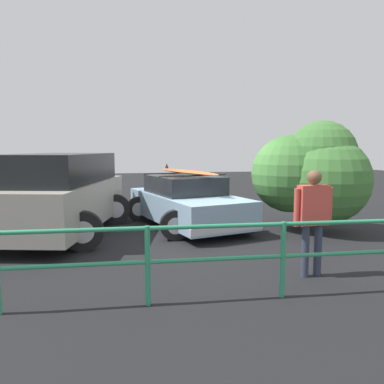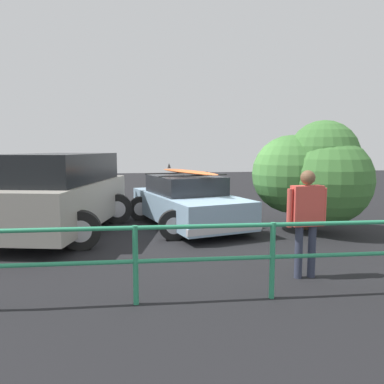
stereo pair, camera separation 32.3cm
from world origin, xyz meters
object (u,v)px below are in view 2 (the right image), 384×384
at_px(sedan_car, 187,202).
at_px(suv_car, 62,193).
at_px(person_bystander, 307,214).
at_px(bush_near_left, 312,172).

distance_m(sedan_car, suv_car, 3.06).
xyz_separation_m(person_bystander, bush_near_left, (-1.65, -3.02, 0.43)).
bearing_deg(sedan_car, suv_car, 7.65).
bearing_deg(sedan_car, bush_near_left, 157.57).
height_order(suv_car, bush_near_left, bush_near_left).
xyz_separation_m(sedan_car, person_bystander, (-1.16, 4.17, 0.37)).
relative_size(sedan_car, suv_car, 0.91).
relative_size(sedan_car, bush_near_left, 1.64).
distance_m(sedan_car, person_bystander, 4.35).
height_order(sedan_car, bush_near_left, bush_near_left).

